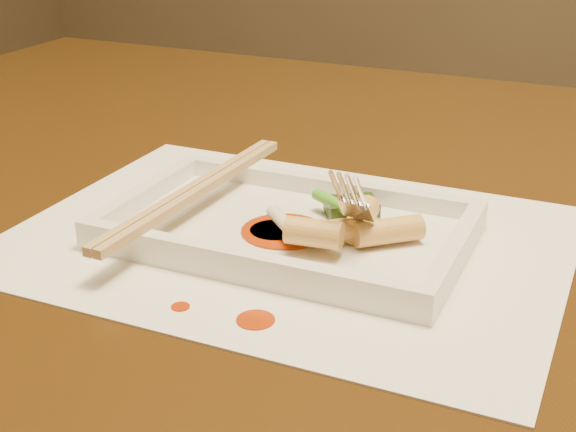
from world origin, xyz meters
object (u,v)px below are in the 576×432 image
at_px(table, 394,310).
at_px(plate_base, 288,233).
at_px(fork, 392,138).
at_px(chopstick_a, 191,190).
at_px(placemat, 288,239).

height_order(table, plate_base, plate_base).
height_order(table, fork, fork).
bearing_deg(table, fork, -80.59).
bearing_deg(chopstick_a, placemat, 0.00).
bearing_deg(table, placemat, -118.53).
relative_size(placemat, fork, 2.86).
bearing_deg(placemat, table, 61.47).
xyz_separation_m(table, plate_base, (-0.06, -0.10, 0.11)).
relative_size(table, chopstick_a, 5.71).
bearing_deg(plate_base, placemat, -135.00).
xyz_separation_m(plate_base, fork, (0.07, 0.02, 0.08)).
height_order(plate_base, chopstick_a, chopstick_a).
xyz_separation_m(placemat, fork, (0.07, 0.02, 0.08)).
distance_m(table, plate_base, 0.16).
distance_m(table, placemat, 0.16).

